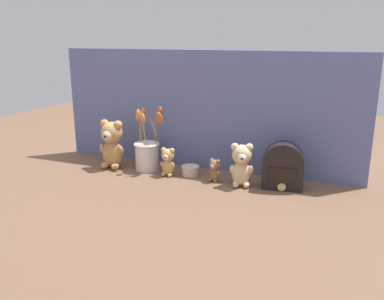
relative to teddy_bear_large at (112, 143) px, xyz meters
name	(u,v)px	position (x,y,z in m)	size (l,w,h in m)	color
ground_plane	(190,177)	(0.42, 0.01, -0.13)	(4.00, 4.00, 0.00)	brown
backdrop_wall	(203,111)	(0.42, 0.17, 0.16)	(1.54, 0.02, 0.58)	slate
teddy_bear_large	(112,143)	(0.00, 0.00, 0.00)	(0.13, 0.12, 0.24)	tan
teddy_bear_medium	(241,164)	(0.67, -0.01, -0.03)	(0.11, 0.10, 0.20)	#DBBC84
teddy_bear_small	(168,161)	(0.31, -0.01, -0.06)	(0.07, 0.07, 0.14)	tan
teddy_bear_tiny	(215,170)	(0.54, 0.00, -0.07)	(0.06, 0.05, 0.11)	olive
flower_vase	(147,152)	(0.18, 0.04, -0.04)	(0.17, 0.13, 0.32)	silver
vintage_radio	(283,167)	(0.84, 0.03, -0.03)	(0.19, 0.12, 0.20)	black
decorative_tin_tall	(190,171)	(0.41, 0.04, -0.10)	(0.09, 0.09, 0.05)	beige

